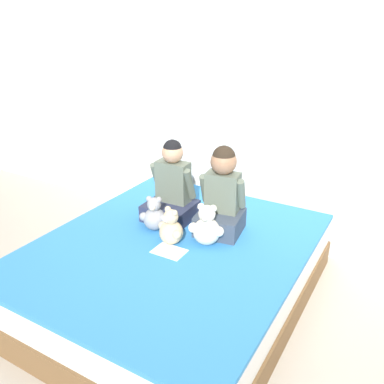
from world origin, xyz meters
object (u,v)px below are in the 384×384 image
object	(u,v)px
bed	(173,271)
sign_card	(169,251)
teddy_bear_held_by_right_child	(207,228)
teddy_bear_held_by_left_child	(154,216)
child_on_right	(222,196)
teddy_bear_between_children	(171,229)
child_on_left	(172,189)

from	to	relation	value
bed	sign_card	distance (m)	0.25
bed	teddy_bear_held_by_right_child	world-z (taller)	teddy_bear_held_by_right_child
teddy_bear_held_by_left_child	bed	bearing A→B (deg)	-44.01
bed	teddy_bear_held_by_right_child	distance (m)	0.41
child_on_right	sign_card	world-z (taller)	child_on_right
teddy_bear_held_by_left_child	teddy_bear_between_children	world-z (taller)	teddy_bear_between_children
child_on_left	sign_card	world-z (taller)	child_on_left
teddy_bear_held_by_left_child	sign_card	bearing A→B (deg)	-57.23
bed	child_on_right	xyz separation A→B (m)	(0.19, 0.33, 0.49)
bed	teddy_bear_held_by_right_child	xyz separation A→B (m)	(0.20, 0.11, 0.34)
child_on_left	teddy_bear_held_by_right_child	world-z (taller)	child_on_left
teddy_bear_held_by_right_child	teddy_bear_between_children	size ratio (longest dim) A/B	1.13
bed	teddy_bear_held_by_left_child	xyz separation A→B (m)	(-0.22, 0.10, 0.33)
teddy_bear_held_by_left_child	sign_card	xyz separation A→B (m)	(0.26, -0.20, -0.10)
bed	teddy_bear_between_children	world-z (taller)	teddy_bear_between_children
child_on_right	teddy_bear_between_children	world-z (taller)	child_on_right
teddy_bear_held_by_left_child	child_on_left	bearing A→B (deg)	71.69
teddy_bear_between_children	sign_card	size ratio (longest dim) A/B	1.22
bed	teddy_bear_held_by_right_child	size ratio (longest dim) A/B	6.83
teddy_bear_held_by_left_child	teddy_bear_between_children	xyz separation A→B (m)	(0.21, -0.10, 0.00)
child_on_right	teddy_bear_held_by_left_child	xyz separation A→B (m)	(-0.41, -0.23, -0.16)
bed	child_on_left	bearing A→B (deg)	123.28
teddy_bear_held_by_left_child	sign_card	distance (m)	0.34
teddy_bear_held_by_right_child	teddy_bear_between_children	xyz separation A→B (m)	(-0.21, -0.11, -0.01)
child_on_right	teddy_bear_between_children	size ratio (longest dim) A/B	2.41
child_on_left	teddy_bear_held_by_left_child	size ratio (longest dim) A/B	2.36
bed	teddy_bear_held_by_left_child	distance (m)	0.41
sign_card	child_on_right	bearing A→B (deg)	70.41
child_on_right	teddy_bear_held_by_right_child	size ratio (longest dim) A/B	2.13
child_on_right	sign_card	distance (m)	0.53
teddy_bear_held_by_left_child	teddy_bear_held_by_right_child	xyz separation A→B (m)	(0.42, 0.01, 0.01)
bed	teddy_bear_between_children	size ratio (longest dim) A/B	7.74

